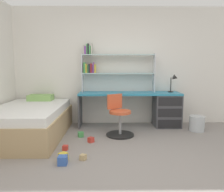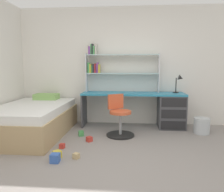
{
  "view_description": "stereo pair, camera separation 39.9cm",
  "coord_description": "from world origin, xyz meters",
  "px_view_note": "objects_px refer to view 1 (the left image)",
  "views": [
    {
      "loc": [
        -0.18,
        -2.64,
        1.28
      ],
      "look_at": [
        -0.13,
        1.32,
        0.75
      ],
      "focal_mm": 35.43,
      "sensor_mm": 36.0,
      "label": 1
    },
    {
      "loc": [
        0.22,
        -2.63,
        1.28
      ],
      "look_at": [
        -0.13,
        1.32,
        0.75
      ],
      "focal_mm": 35.43,
      "sensor_mm": 36.0,
      "label": 2
    }
  ],
  "objects_px": {
    "desk": "(156,107)",
    "bed_platform": "(29,122)",
    "toy_block_blue_0": "(63,160)",
    "toy_block_red_5": "(91,140)",
    "desk_lamp": "(174,80)",
    "swivel_chair": "(119,120)",
    "bookshelf_hutch": "(107,65)",
    "toy_block_natural_1": "(83,157)",
    "toy_block_yellow_3": "(63,156)",
    "toy_block_red_2": "(65,148)",
    "waste_bin": "(197,123)",
    "toy_block_green_4": "(81,134)"
  },
  "relations": [
    {
      "from": "bed_platform",
      "to": "toy_block_red_5",
      "type": "height_order",
      "value": "bed_platform"
    },
    {
      "from": "desk",
      "to": "bookshelf_hutch",
      "type": "xyz_separation_m",
      "value": [
        -1.06,
        0.16,
        0.91
      ]
    },
    {
      "from": "toy_block_red_5",
      "to": "toy_block_yellow_3",
      "type": "bearing_deg",
      "value": -114.25
    },
    {
      "from": "toy_block_green_4",
      "to": "toy_block_natural_1",
      "type": "bearing_deg",
      "value": -80.93
    },
    {
      "from": "desk_lamp",
      "to": "toy_block_yellow_3",
      "type": "distance_m",
      "value": 2.87
    },
    {
      "from": "desk",
      "to": "toy_block_natural_1",
      "type": "relative_size",
      "value": 27.83
    },
    {
      "from": "desk_lamp",
      "to": "toy_block_red_2",
      "type": "bearing_deg",
      "value": -145.47
    },
    {
      "from": "waste_bin",
      "to": "toy_block_red_5",
      "type": "xyz_separation_m",
      "value": [
        -2.07,
        -0.66,
        -0.11
      ]
    },
    {
      "from": "toy_block_blue_0",
      "to": "toy_block_red_5",
      "type": "xyz_separation_m",
      "value": [
        0.3,
        0.86,
        -0.02
      ]
    },
    {
      "from": "toy_block_green_4",
      "to": "toy_block_blue_0",
      "type": "bearing_deg",
      "value": -94.38
    },
    {
      "from": "bed_platform",
      "to": "toy_block_red_2",
      "type": "xyz_separation_m",
      "value": [
        0.78,
        -0.68,
        -0.25
      ]
    },
    {
      "from": "toy_block_natural_1",
      "to": "toy_block_red_5",
      "type": "distance_m",
      "value": 0.72
    },
    {
      "from": "waste_bin",
      "to": "toy_block_green_4",
      "type": "distance_m",
      "value": 2.32
    },
    {
      "from": "toy_block_red_5",
      "to": "toy_block_natural_1",
      "type": "bearing_deg",
      "value": -93.87
    },
    {
      "from": "bed_platform",
      "to": "toy_block_yellow_3",
      "type": "relative_size",
      "value": 19.51
    },
    {
      "from": "desk",
      "to": "desk_lamp",
      "type": "distance_m",
      "value": 0.69
    },
    {
      "from": "toy_block_natural_1",
      "to": "toy_block_yellow_3",
      "type": "height_order",
      "value": "toy_block_yellow_3"
    },
    {
      "from": "swivel_chair",
      "to": "toy_block_yellow_3",
      "type": "distance_m",
      "value": 1.41
    },
    {
      "from": "swivel_chair",
      "to": "toy_block_blue_0",
      "type": "relative_size",
      "value": 6.44
    },
    {
      "from": "desk_lamp",
      "to": "toy_block_natural_1",
      "type": "relative_size",
      "value": 4.96
    },
    {
      "from": "bed_platform",
      "to": "toy_block_natural_1",
      "type": "bearing_deg",
      "value": -43.52
    },
    {
      "from": "desk",
      "to": "bed_platform",
      "type": "bearing_deg",
      "value": -164.18
    },
    {
      "from": "bookshelf_hutch",
      "to": "toy_block_red_5",
      "type": "height_order",
      "value": "bookshelf_hutch"
    },
    {
      "from": "desk_lamp",
      "to": "waste_bin",
      "type": "height_order",
      "value": "desk_lamp"
    },
    {
      "from": "bed_platform",
      "to": "waste_bin",
      "type": "xyz_separation_m",
      "value": [
        3.23,
        0.33,
        -0.13
      ]
    },
    {
      "from": "toy_block_red_2",
      "to": "toy_block_red_5",
      "type": "relative_size",
      "value": 0.86
    },
    {
      "from": "toy_block_red_2",
      "to": "toy_block_natural_1",
      "type": "bearing_deg",
      "value": -49.17
    },
    {
      "from": "toy_block_green_4",
      "to": "toy_block_red_2",
      "type": "bearing_deg",
      "value": -103.56
    },
    {
      "from": "bed_platform",
      "to": "toy_block_red_2",
      "type": "relative_size",
      "value": 26.68
    },
    {
      "from": "desk",
      "to": "toy_block_green_4",
      "type": "relative_size",
      "value": 23.24
    },
    {
      "from": "toy_block_natural_1",
      "to": "toy_block_green_4",
      "type": "xyz_separation_m",
      "value": [
        -0.16,
        1.02,
        0.01
      ]
    },
    {
      "from": "waste_bin",
      "to": "toy_block_yellow_3",
      "type": "xyz_separation_m",
      "value": [
        -2.4,
        -1.38,
        -0.1
      ]
    },
    {
      "from": "swivel_chair",
      "to": "waste_bin",
      "type": "bearing_deg",
      "value": 9.44
    },
    {
      "from": "toy_block_yellow_3",
      "to": "desk",
      "type": "bearing_deg",
      "value": 46.61
    },
    {
      "from": "desk_lamp",
      "to": "toy_block_natural_1",
      "type": "xyz_separation_m",
      "value": [
        -1.76,
        -1.8,
        -0.95
      ]
    },
    {
      "from": "desk",
      "to": "bookshelf_hutch",
      "type": "bearing_deg",
      "value": 171.52
    },
    {
      "from": "bed_platform",
      "to": "toy_block_green_4",
      "type": "distance_m",
      "value": 0.97
    },
    {
      "from": "toy_block_red_2",
      "to": "toy_block_green_4",
      "type": "height_order",
      "value": "toy_block_green_4"
    },
    {
      "from": "desk_lamp",
      "to": "desk",
      "type": "bearing_deg",
      "value": -173.02
    },
    {
      "from": "swivel_chair",
      "to": "toy_block_natural_1",
      "type": "relative_size",
      "value": 9.88
    },
    {
      "from": "toy_block_red_2",
      "to": "toy_block_yellow_3",
      "type": "relative_size",
      "value": 0.73
    },
    {
      "from": "desk_lamp",
      "to": "bed_platform",
      "type": "relative_size",
      "value": 0.19
    },
    {
      "from": "desk_lamp",
      "to": "toy_block_blue_0",
      "type": "distance_m",
      "value": 2.94
    },
    {
      "from": "desk",
      "to": "bookshelf_hutch",
      "type": "relative_size",
      "value": 1.36
    },
    {
      "from": "toy_block_blue_0",
      "to": "toy_block_red_5",
      "type": "height_order",
      "value": "toy_block_blue_0"
    },
    {
      "from": "toy_block_blue_0",
      "to": "swivel_chair",
      "type": "bearing_deg",
      "value": 57.65
    },
    {
      "from": "swivel_chair",
      "to": "bed_platform",
      "type": "distance_m",
      "value": 1.65
    },
    {
      "from": "bed_platform",
      "to": "toy_block_yellow_3",
      "type": "bearing_deg",
      "value": -51.62
    },
    {
      "from": "bed_platform",
      "to": "waste_bin",
      "type": "relative_size",
      "value": 6.53
    },
    {
      "from": "bed_platform",
      "to": "toy_block_blue_0",
      "type": "relative_size",
      "value": 16.7
    }
  ]
}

